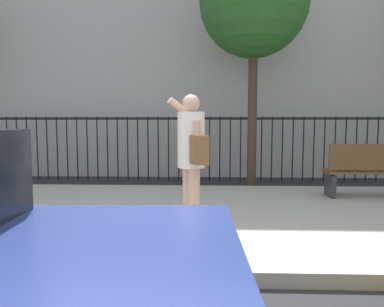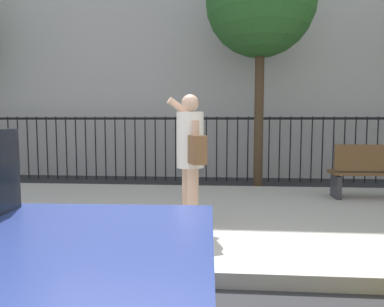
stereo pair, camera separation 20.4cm
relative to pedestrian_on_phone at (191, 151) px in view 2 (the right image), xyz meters
name	(u,v)px [view 2 (the right image)]	position (x,y,z in m)	size (l,w,h in m)	color
ground_plane	(138,286)	(-0.37, -1.38, -1.12)	(60.00, 60.00, 0.00)	#28282B
sidewalk	(171,216)	(-0.37, 0.82, -1.05)	(28.00, 4.40, 0.15)	#B2ADA3
building_facade	(198,8)	(-0.37, 7.12, 3.84)	(28.00, 4.00, 9.93)	#BCB7B2
iron_fence	(191,140)	(-0.37, 4.52, -0.10)	(12.03, 0.04, 1.60)	black
pedestrian_on_phone	(191,151)	(0.00, 0.00, 0.00)	(0.55, 0.72, 1.68)	tan
street_bench	(380,171)	(3.09, 1.91, -0.47)	(1.60, 0.45, 0.95)	brown
street_tree_far	(261,2)	(1.20, 3.66, 2.90)	(2.36, 2.36, 5.23)	#4C3823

